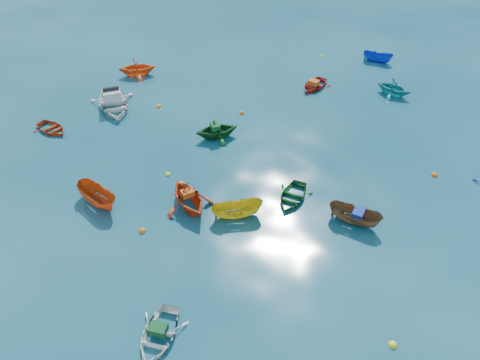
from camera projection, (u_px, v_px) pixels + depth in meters
ground at (299, 236)px, 23.76m from camera, size 160.00×160.00×0.00m
dinghy_white_near at (159, 338)px, 19.34m from camera, size 3.51×3.38×0.59m
sampan_brown_mid at (353, 222)px, 24.52m from camera, size 2.18×3.00×1.09m
dinghy_orange_w at (189, 207)px, 25.42m from camera, size 3.11×3.48×1.66m
sampan_yellow_mid at (237, 216)px, 24.87m from camera, size 2.94×2.21×1.07m
dinghy_green_e at (292, 199)px, 25.95m from camera, size 3.28×2.97×0.56m
dinghy_cyan_se at (392, 94)px, 34.93m from camera, size 2.79×3.05×1.36m
sampan_orange_n at (99, 203)px, 25.65m from camera, size 1.73×3.20×1.17m
dinghy_green_n at (217, 137)px, 30.56m from camera, size 3.37×3.14×1.44m
dinghy_red_ne at (314, 87)px, 35.74m from camera, size 3.16×2.64×0.57m
sampan_blue_far at (377, 61)px, 39.19m from camera, size 2.01×2.58×0.95m
dinghy_red_far at (52, 131)px, 31.17m from camera, size 2.45×2.93×0.52m
dinghy_orange_far at (138, 75)px, 37.31m from camera, size 3.66×3.48×1.51m
motorboat_white at (114, 107)px, 33.46m from camera, size 4.36×5.16×1.51m
tarp_green_a at (158, 329)px, 19.11m from camera, size 0.85×0.88×0.34m
tarp_blue_a at (358, 213)px, 24.01m from camera, size 0.88×0.80×0.35m
tarp_orange_a at (187, 193)px, 24.82m from camera, size 0.70×0.57×0.31m
tarp_green_b at (215, 126)px, 29.96m from camera, size 0.76×0.86×0.35m
tarp_orange_b at (314, 82)px, 35.38m from camera, size 0.75×0.88×0.36m
buoy_ye_a at (393, 345)px, 19.07m from camera, size 0.36×0.36×0.36m
buoy_or_b at (434, 175)px, 27.52m from camera, size 0.37×0.37×0.37m
buoy_or_c at (142, 231)px, 24.01m from camera, size 0.37×0.37×0.37m
buoy_ye_c at (181, 184)px, 26.93m from camera, size 0.32×0.32×0.32m
buoy_or_d at (242, 114)px, 32.83m from camera, size 0.34×0.34×0.34m
buoy_ye_d at (168, 175)px, 27.58m from camera, size 0.32×0.32×0.32m
buoy_or_e at (159, 107)px, 33.52m from camera, size 0.38×0.38×0.38m
buoy_ye_e at (321, 56)px, 39.96m from camera, size 0.30×0.30×0.30m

